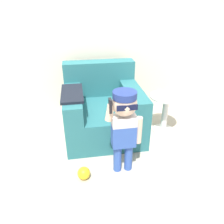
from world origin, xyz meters
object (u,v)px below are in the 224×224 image
(armchair, at_px, (103,109))
(person_child, at_px, (124,121))
(toy_ball, at_px, (84,173))
(side_table, at_px, (165,110))

(armchair, height_order, person_child, person_child)
(toy_ball, bearing_deg, person_child, 9.11)
(toy_ball, bearing_deg, side_table, 32.94)
(person_child, relative_size, side_table, 1.73)
(armchair, relative_size, side_table, 1.94)
(armchair, distance_m, person_child, 0.86)
(person_child, relative_size, toy_ball, 6.91)
(side_table, distance_m, toy_ball, 1.37)
(person_child, height_order, toy_ball, person_child)
(person_child, bearing_deg, toy_ball, -170.89)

